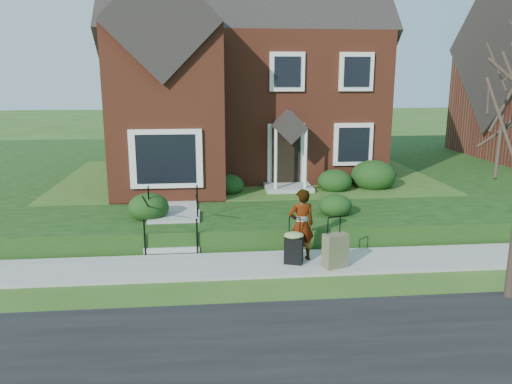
{
  "coord_description": "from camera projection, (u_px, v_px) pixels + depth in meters",
  "views": [
    {
      "loc": [
        -1.54,
        -11.21,
        4.44
      ],
      "look_at": [
        -0.25,
        2.0,
        1.36
      ],
      "focal_mm": 35.0,
      "sensor_mm": 36.0,
      "label": 1
    }
  ],
  "objects": [
    {
      "name": "suitcase_olive",
      "position": [
        335.0,
        250.0,
        11.62
      ],
      "size": [
        0.63,
        0.48,
        1.21
      ],
      "rotation": [
        0.0,
        0.0,
        0.34
      ],
      "color": "brown",
      "rests_on": "sidewalk"
    },
    {
      "name": "front_steps",
      "position": [
        174.0,
        227.0,
        13.46
      ],
      "size": [
        1.4,
        2.02,
        1.5
      ],
      "color": "#9E9B93",
      "rests_on": "ground"
    },
    {
      "name": "suitcase_black",
      "position": [
        294.0,
        246.0,
        11.82
      ],
      "size": [
        0.58,
        0.52,
        1.14
      ],
      "rotation": [
        0.0,
        0.0,
        -0.34
      ],
      "color": "black",
      "rests_on": "sidewalk"
    },
    {
      "name": "terrace",
      "position": [
        329.0,
        169.0,
        22.9
      ],
      "size": [
        44.0,
        20.0,
        0.6
      ],
      "primitive_type": "cube",
      "color": "#14340E",
      "rests_on": "ground"
    },
    {
      "name": "walkway",
      "position": [
        179.0,
        195.0,
        16.48
      ],
      "size": [
        1.2,
        6.0,
        0.06
      ],
      "primitive_type": "cube",
      "color": "#9E9B93",
      "rests_on": "terrace"
    },
    {
      "name": "sidewalk",
      "position": [
        274.0,
        264.0,
        12.01
      ],
      "size": [
        60.0,
        1.6,
        0.08
      ],
      "primitive_type": "cube",
      "color": "#9E9B93",
      "rests_on": "ground"
    },
    {
      "name": "foundation_shrubs",
      "position": [
        281.0,
        182.0,
        16.42
      ],
      "size": [
        9.79,
        4.54,
        1.1
      ],
      "color": "#10350F",
      "rests_on": "terrace"
    },
    {
      "name": "main_house",
      "position": [
        239.0,
        56.0,
        20.13
      ],
      "size": [
        10.4,
        10.2,
        9.4
      ],
      "color": "brown",
      "rests_on": "terrace"
    },
    {
      "name": "woman",
      "position": [
        301.0,
        225.0,
        12.0
      ],
      "size": [
        0.69,
        0.5,
        1.76
      ],
      "primitive_type": "imported",
      "rotation": [
        0.0,
        0.0,
        3.27
      ],
      "color": "#999999",
      "rests_on": "sidewalk"
    },
    {
      "name": "ground",
      "position": [
        274.0,
        265.0,
        12.02
      ],
      "size": [
        120.0,
        120.0,
        0.0
      ],
      "primitive_type": "plane",
      "color": "#2D5119",
      "rests_on": "ground"
    }
  ]
}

